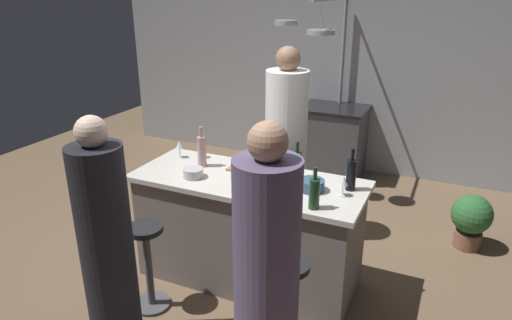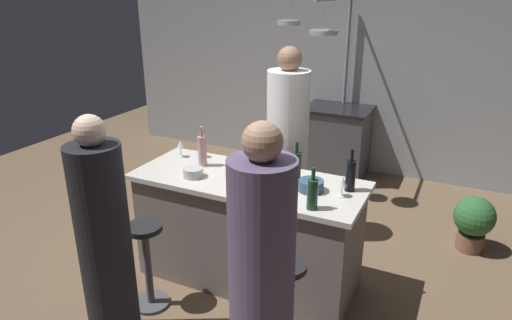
{
  "view_description": "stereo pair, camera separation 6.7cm",
  "coord_description": "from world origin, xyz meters",
  "px_view_note": "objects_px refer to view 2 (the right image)",
  "views": [
    {
      "loc": [
        1.38,
        -2.87,
        2.28
      ],
      "look_at": [
        0.0,
        0.15,
        1.0
      ],
      "focal_mm": 31.92,
      "sensor_mm": 36.0,
      "label": 1
    },
    {
      "loc": [
        1.45,
        -2.84,
        2.28
      ],
      "look_at": [
        0.0,
        0.15,
        1.0
      ],
      "focal_mm": 31.92,
      "sensor_mm": 36.0,
      "label": 2
    }
  ],
  "objects_px": {
    "wine_bottle_green": "(312,193)",
    "potted_plant": "(474,220)",
    "wine_glass_near_left_guest": "(342,182)",
    "wine_glass_near_right_guest": "(202,145)",
    "chef": "(287,153)",
    "wine_glass_by_chef": "(180,145)",
    "guest_right": "(262,283)",
    "cutting_board": "(250,168)",
    "guest_left": "(105,245)",
    "wine_bottle_red": "(296,167)",
    "mixing_bowl_blue": "(311,186)",
    "bar_stool_right": "(285,304)",
    "bar_stool_left": "(147,262)",
    "pepper_mill": "(262,185)",
    "stove_range": "(336,142)",
    "wine_bottle_dark": "(351,175)",
    "wine_bottle_rose": "(202,150)",
    "mixing_bowl_steel": "(193,172)"
  },
  "relations": [
    {
      "from": "potted_plant",
      "to": "wine_bottle_red",
      "type": "xyz_separation_m",
      "value": [
        -1.28,
        -1.19,
        0.73
      ]
    },
    {
      "from": "wine_bottle_red",
      "to": "mixing_bowl_blue",
      "type": "bearing_deg",
      "value": -31.32
    },
    {
      "from": "mixing_bowl_steel",
      "to": "cutting_board",
      "type": "bearing_deg",
      "value": 45.05
    },
    {
      "from": "bar_stool_left",
      "to": "wine_glass_near_right_guest",
      "type": "relative_size",
      "value": 4.66
    },
    {
      "from": "bar_stool_right",
      "to": "wine_bottle_dark",
      "type": "xyz_separation_m",
      "value": [
        0.18,
        0.75,
        0.65
      ]
    },
    {
      "from": "guest_left",
      "to": "wine_bottle_red",
      "type": "distance_m",
      "value": 1.43
    },
    {
      "from": "stove_range",
      "to": "mixing_bowl_blue",
      "type": "bearing_deg",
      "value": -78.27
    },
    {
      "from": "bar_stool_left",
      "to": "wine_bottle_green",
      "type": "bearing_deg",
      "value": 17.57
    },
    {
      "from": "pepper_mill",
      "to": "wine_glass_near_left_guest",
      "type": "relative_size",
      "value": 1.44
    },
    {
      "from": "stove_range",
      "to": "bar_stool_left",
      "type": "relative_size",
      "value": 1.31
    },
    {
      "from": "potted_plant",
      "to": "wine_bottle_green",
      "type": "distance_m",
      "value": 1.99
    },
    {
      "from": "bar_stool_left",
      "to": "wine_bottle_dark",
      "type": "xyz_separation_m",
      "value": [
        1.28,
        0.75,
        0.65
      ]
    },
    {
      "from": "stove_range",
      "to": "wine_glass_near_right_guest",
      "type": "height_order",
      "value": "wine_glass_near_right_guest"
    },
    {
      "from": "chef",
      "to": "wine_glass_near_left_guest",
      "type": "xyz_separation_m",
      "value": [
        0.74,
        -0.81,
        0.17
      ]
    },
    {
      "from": "wine_glass_near_left_guest",
      "to": "wine_glass_near_right_guest",
      "type": "bearing_deg",
      "value": 169.34
    },
    {
      "from": "chef",
      "to": "wine_bottle_red",
      "type": "bearing_deg",
      "value": -63.55
    },
    {
      "from": "guest_left",
      "to": "cutting_board",
      "type": "distance_m",
      "value": 1.27
    },
    {
      "from": "wine_bottle_dark",
      "to": "guest_right",
      "type": "bearing_deg",
      "value": -98.86
    },
    {
      "from": "bar_stool_right",
      "to": "wine_bottle_red",
      "type": "xyz_separation_m",
      "value": [
        -0.22,
        0.71,
        0.65
      ]
    },
    {
      "from": "guest_right",
      "to": "wine_bottle_dark",
      "type": "relative_size",
      "value": 5.39
    },
    {
      "from": "cutting_board",
      "to": "stove_range",
      "type": "bearing_deg",
      "value": 88.28
    },
    {
      "from": "potted_plant",
      "to": "wine_bottle_dark",
      "type": "bearing_deg",
      "value": -127.33
    },
    {
      "from": "wine_glass_near_left_guest",
      "to": "wine_glass_by_chef",
      "type": "bearing_deg",
      "value": 173.47
    },
    {
      "from": "cutting_board",
      "to": "bar_stool_right",
      "type": "bearing_deg",
      "value": -50.91
    },
    {
      "from": "wine_bottle_green",
      "to": "wine_glass_by_chef",
      "type": "height_order",
      "value": "wine_bottle_green"
    },
    {
      "from": "chef",
      "to": "mixing_bowl_blue",
      "type": "height_order",
      "value": "chef"
    },
    {
      "from": "guest_right",
      "to": "cutting_board",
      "type": "height_order",
      "value": "guest_right"
    },
    {
      "from": "wine_bottle_green",
      "to": "wine_glass_near_right_guest",
      "type": "height_order",
      "value": "wine_bottle_green"
    },
    {
      "from": "wine_bottle_green",
      "to": "potted_plant",
      "type": "bearing_deg",
      "value": 56.31
    },
    {
      "from": "bar_stool_right",
      "to": "bar_stool_left",
      "type": "bearing_deg",
      "value": 180.0
    },
    {
      "from": "wine_glass_near_left_guest",
      "to": "wine_glass_near_right_guest",
      "type": "distance_m",
      "value": 1.31
    },
    {
      "from": "mixing_bowl_steel",
      "to": "mixing_bowl_blue",
      "type": "height_order",
      "value": "mixing_bowl_blue"
    },
    {
      "from": "bar_stool_right",
      "to": "wine_bottle_dark",
      "type": "relative_size",
      "value": 2.18
    },
    {
      "from": "stove_range",
      "to": "wine_glass_by_chef",
      "type": "distance_m",
      "value": 2.45
    },
    {
      "from": "stove_range",
      "to": "bar_stool_left",
      "type": "distance_m",
      "value": 3.11
    },
    {
      "from": "guest_right",
      "to": "stove_range",
      "type": "bearing_deg",
      "value": 99.63
    },
    {
      "from": "wine_glass_near_right_guest",
      "to": "mixing_bowl_steel",
      "type": "relative_size",
      "value": 0.94
    },
    {
      "from": "potted_plant",
      "to": "wine_glass_near_right_guest",
      "type": "height_order",
      "value": "wine_glass_near_right_guest"
    },
    {
      "from": "wine_glass_by_chef",
      "to": "wine_glass_near_right_guest",
      "type": "bearing_deg",
      "value": 24.1
    },
    {
      "from": "mixing_bowl_blue",
      "to": "wine_bottle_rose",
      "type": "bearing_deg",
      "value": 174.77
    },
    {
      "from": "guest_left",
      "to": "wine_glass_near_left_guest",
      "type": "xyz_separation_m",
      "value": [
        1.24,
        1.01,
        0.27
      ]
    },
    {
      "from": "cutting_board",
      "to": "wine_glass_near_left_guest",
      "type": "xyz_separation_m",
      "value": [
        0.8,
        -0.17,
        0.1
      ]
    },
    {
      "from": "wine_bottle_green",
      "to": "mixing_bowl_steel",
      "type": "distance_m",
      "value": 1.01
    },
    {
      "from": "potted_plant",
      "to": "wine_glass_near_left_guest",
      "type": "relative_size",
      "value": 3.56
    },
    {
      "from": "potted_plant",
      "to": "wine_bottle_green",
      "type": "height_order",
      "value": "wine_bottle_green"
    },
    {
      "from": "wine_bottle_rose",
      "to": "mixing_bowl_steel",
      "type": "distance_m",
      "value": 0.26
    },
    {
      "from": "bar_stool_right",
      "to": "wine_glass_near_right_guest",
      "type": "height_order",
      "value": "wine_glass_near_right_guest"
    },
    {
      "from": "bar_stool_right",
      "to": "wine_bottle_green",
      "type": "xyz_separation_m",
      "value": [
        0.03,
        0.36,
        0.63
      ]
    },
    {
      "from": "chef",
      "to": "wine_glass_by_chef",
      "type": "height_order",
      "value": "chef"
    },
    {
      "from": "wine_glass_near_left_guest",
      "to": "wine_glass_by_chef",
      "type": "relative_size",
      "value": 1.0
    }
  ]
}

